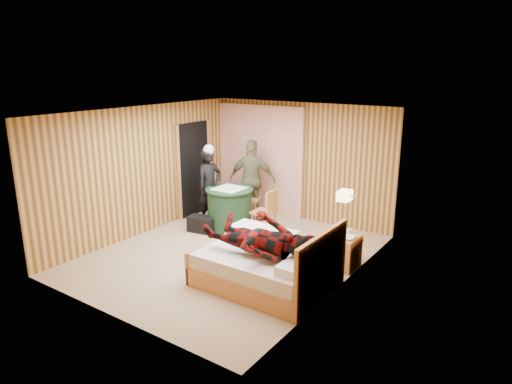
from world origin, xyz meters
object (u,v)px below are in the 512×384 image
Objects in this scene: wall_lamp at (345,196)px; chair_near at (267,209)px; round_table at (230,208)px; man_at_table at (252,180)px; duffel_bag at (202,224)px; chair_far at (250,194)px; nightstand at (345,251)px; man_on_bed at (260,230)px; woman_standing at (210,187)px; bed at (267,265)px.

wall_lamp is 0.29× the size of chair_near.
round_table is 1.07× the size of chair_near.
duffel_bag is at bearing 53.98° from man_at_table.
man_at_table is at bearing 38.15° from chair_far.
wall_lamp is 1.05m from nightstand.
wall_lamp is 0.27× the size of round_table.
round_table is 0.54× the size of man_on_bed.
duffel_bag is at bearing -147.61° from woman_standing.
chair_near is at bearing 157.52° from wall_lamp.
wall_lamp is 2.96m from round_table.
duffel_bag is at bearing 177.07° from wall_lamp.
man_on_bed is (2.01, -2.57, 0.40)m from chair_far.
man_at_table is (-2.75, 1.44, -0.44)m from wall_lamp.
duffel_bag is (-0.33, -0.48, -0.27)m from round_table.
woman_standing is 3.11m from man_on_bed.
man_on_bed reaches higher than bed.
woman_standing is at bearing 34.66° from man_at_table.
duffel_bag is at bearing -126.81° from chair_far.
woman_standing reaches higher than wall_lamp.
man_on_bed is (1.18, -2.00, 0.42)m from chair_near.
duffel_bag is (-0.30, -1.22, -0.38)m from chair_far.
duffel_bag is (-2.29, 1.12, -0.14)m from bed.
bed is at bearing 95.37° from man_on_bed.
chair_near is at bearing -57.72° from chair_far.
nightstand is 3.04m from duffel_bag.
chair_near reaches higher than duffel_bag.
woman_standing reaches higher than duffel_bag.
duffel_bag is 0.83m from woman_standing.
man_on_bed is at bearing -115.81° from woman_standing.
duffel_bag is 0.32× the size of man_on_bed.
chair_near is (-1.91, 0.57, 0.24)m from nightstand.
bed is at bearing -121.99° from nightstand.
wall_lamp is at bearing -13.03° from round_table.
man_on_bed is at bearing 29.49° from chair_near.
duffel_bag is at bearing -124.64° from round_table.
bed is at bearing -39.28° from round_table.
chair_far is 3.29m from man_on_bed.
duffel_bag is 2.79m from man_on_bed.
round_table is 0.91m from man_at_table.
round_table is (-2.75, 0.64, -0.87)m from wall_lamp.
wall_lamp is 0.28× the size of chair_far.
chair_near is at bearing 20.79° from duffel_bag.
wall_lamp is 0.47× the size of nightstand.
bed is 3.09m from chair_far.
wall_lamp is at bearing 130.83° from man_at_table.
chair_near reaches higher than round_table.
nightstand is 2.74m from round_table.
bed is (-0.79, -0.96, -1.00)m from wall_lamp.
man_on_bed reaches higher than chair_far.
chair_far is at bearing 128.02° from man_on_bed.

